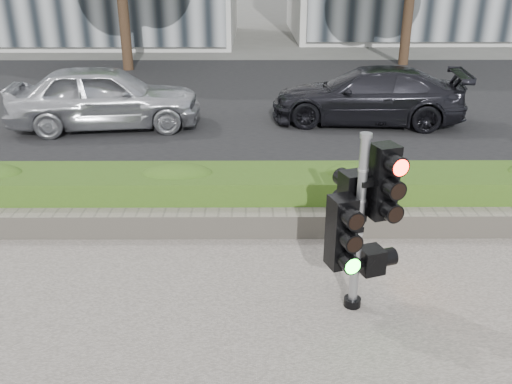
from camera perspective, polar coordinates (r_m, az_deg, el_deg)
ground at (r=6.04m, az=0.53°, el=-13.05°), size 120.00×120.00×0.00m
road at (r=15.30m, az=0.01°, el=9.70°), size 60.00×13.00×0.02m
curb at (r=8.76m, az=0.25°, el=-0.46°), size 60.00×0.25×0.12m
stone_wall at (r=7.57m, az=0.34°, el=-3.28°), size 12.00×0.32×0.34m
hedge at (r=8.09m, az=0.29°, el=-0.15°), size 12.00×1.00×0.68m
traffic_signal at (r=5.75m, az=10.92°, el=-2.35°), size 0.73×0.63×2.00m
car_silver at (r=12.89m, az=-15.58°, el=9.65°), size 4.42×2.23×1.44m
car_dark at (r=13.16m, az=11.61°, el=9.93°), size 4.62×2.33×1.29m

